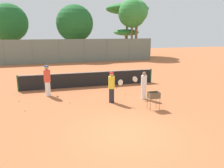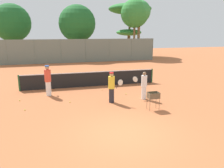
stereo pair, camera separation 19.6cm
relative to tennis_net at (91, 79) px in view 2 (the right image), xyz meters
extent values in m
plane|color=#B26038|center=(0.00, -7.70, -0.56)|extent=(80.00, 80.00, 0.00)
cylinder|color=#26592D|center=(-4.75, 0.00, -0.02)|extent=(0.10, 0.10, 1.07)
cylinder|color=#26592D|center=(4.75, 0.00, -0.02)|extent=(0.10, 0.10, 1.07)
cube|color=black|center=(0.00, 0.00, -0.05)|extent=(9.51, 0.01, 1.01)
cube|color=white|center=(0.00, 0.00, 0.48)|extent=(9.51, 0.02, 0.06)
cylinder|color=slate|center=(-7.68, 12.64, 0.90)|extent=(0.08, 0.08, 2.92)
cylinder|color=slate|center=(-4.61, 12.64, 0.90)|extent=(0.08, 0.08, 2.92)
cylinder|color=slate|center=(-1.54, 12.64, 0.90)|extent=(0.08, 0.08, 2.92)
cylinder|color=slate|center=(1.54, 12.64, 0.90)|extent=(0.08, 0.08, 2.92)
cylinder|color=slate|center=(4.61, 12.64, 0.90)|extent=(0.08, 0.08, 2.92)
cylinder|color=slate|center=(7.68, 12.64, 0.90)|extent=(0.08, 0.08, 2.92)
cylinder|color=slate|center=(10.75, 12.64, 0.90)|extent=(0.08, 0.08, 2.92)
cube|color=slate|center=(0.00, 12.64, 0.90)|extent=(21.49, 0.01, 2.92)
cylinder|color=brown|center=(9.03, 17.74, 1.04)|extent=(0.41, 0.41, 3.20)
ellipsoid|color=#338438|center=(9.03, 17.74, 3.12)|extent=(3.89, 3.89, 0.97)
cylinder|color=brown|center=(9.71, 15.33, 2.24)|extent=(0.38, 0.38, 5.60)
sphere|color=#388E42|center=(9.71, 15.33, 6.01)|extent=(3.21, 3.21, 3.21)
cylinder|color=brown|center=(9.40, 18.49, 2.64)|extent=(0.33, 0.33, 6.39)
ellipsoid|color=#28722D|center=(9.40, 18.49, 6.67)|extent=(6.64, 6.64, 1.66)
cylinder|color=brown|center=(9.11, 15.55, 2.01)|extent=(0.31, 0.31, 5.13)
sphere|color=#338438|center=(9.11, 15.55, 5.77)|extent=(4.01, 4.01, 4.01)
cylinder|color=brown|center=(0.98, 16.25, 1.14)|extent=(0.37, 0.37, 3.39)
sphere|color=#1E6028|center=(0.98, 16.25, 4.35)|extent=(5.04, 5.04, 5.04)
cylinder|color=brown|center=(-7.64, 18.05, 1.17)|extent=(0.45, 0.45, 3.46)
sphere|color=#1E6028|center=(-7.64, 18.05, 4.42)|extent=(5.05, 5.05, 5.05)
cylinder|color=#26262D|center=(0.51, -3.88, -0.16)|extent=(0.28, 0.28, 0.80)
cylinder|color=yellow|center=(0.51, -3.88, 0.58)|extent=(0.35, 0.35, 0.67)
sphere|color=tan|center=(0.51, -3.88, 1.02)|extent=(0.22, 0.22, 0.22)
cylinder|color=red|center=(0.51, -3.88, 1.11)|extent=(0.23, 0.23, 0.05)
cylinder|color=black|center=(0.77, -4.12, 0.41)|extent=(0.13, 0.12, 0.27)
ellipsoid|color=silver|center=(0.91, -4.24, 0.63)|extent=(0.31, 0.29, 0.43)
cylinder|color=white|center=(2.48, -3.75, -0.18)|extent=(0.27, 0.27, 0.76)
cylinder|color=white|center=(2.48, -3.75, 0.52)|extent=(0.33, 0.33, 0.64)
sphere|color=#8C6647|center=(2.48, -3.75, 0.95)|extent=(0.21, 0.21, 0.21)
cylinder|color=black|center=(2.19, -3.57, 0.36)|extent=(0.14, 0.10, 0.27)
ellipsoid|color=silver|center=(2.04, -3.48, 0.58)|extent=(0.35, 0.24, 0.43)
cylinder|color=white|center=(-2.87, -1.60, -0.12)|extent=(0.31, 0.31, 0.88)
cylinder|color=#E54C38|center=(-2.87, -1.60, 0.69)|extent=(0.39, 0.39, 0.73)
sphere|color=tan|center=(-2.87, -1.60, 1.18)|extent=(0.24, 0.24, 0.24)
cylinder|color=#2659B2|center=(-2.87, -1.60, 1.28)|extent=(0.25, 0.25, 0.06)
cylinder|color=black|center=(-2.82, -1.23, 0.51)|extent=(0.05, 0.15, 0.27)
ellipsoid|color=silver|center=(-2.79, -1.04, 0.73)|extent=(0.08, 0.40, 0.43)
cylinder|color=brown|center=(1.98, -5.70, -0.26)|extent=(0.02, 0.02, 0.60)
cylinder|color=brown|center=(2.49, -5.70, -0.26)|extent=(0.02, 0.02, 0.60)
cylinder|color=brown|center=(1.98, -5.34, -0.26)|extent=(0.02, 0.02, 0.60)
cylinder|color=brown|center=(2.49, -5.34, -0.26)|extent=(0.02, 0.02, 0.60)
cube|color=brown|center=(2.24, -5.52, 0.04)|extent=(0.55, 0.40, 0.01)
cube|color=brown|center=(2.24, -5.72, 0.19)|extent=(0.55, 0.01, 0.30)
cube|color=brown|center=(2.24, -5.32, 0.19)|extent=(0.55, 0.01, 0.30)
cube|color=brown|center=(1.96, -5.52, 0.19)|extent=(0.01, 0.40, 0.30)
cube|color=brown|center=(2.51, -5.52, 0.19)|extent=(0.01, 0.40, 0.30)
sphere|color=#D1E54C|center=(2.16, -5.60, 0.08)|extent=(0.07, 0.07, 0.07)
sphere|color=#D1E54C|center=(2.19, -5.39, 0.08)|extent=(0.07, 0.07, 0.07)
sphere|color=#D1E54C|center=(2.10, -5.47, 0.08)|extent=(0.07, 0.07, 0.07)
sphere|color=#D1E54C|center=(2.12, -5.58, 0.08)|extent=(0.07, 0.07, 0.07)
sphere|color=#D1E54C|center=(2.45, -5.44, 0.14)|extent=(0.07, 0.07, 0.07)
sphere|color=#D1E54C|center=(2.09, -5.55, 0.08)|extent=(0.07, 0.07, 0.07)
sphere|color=#D1E54C|center=(2.41, -5.63, 0.14)|extent=(0.07, 0.07, 0.07)
sphere|color=#D1E54C|center=(2.07, -5.44, 0.08)|extent=(0.07, 0.07, 0.07)
sphere|color=#D1E54C|center=(2.35, -5.55, 0.14)|extent=(0.07, 0.07, 0.07)
sphere|color=#D1E54C|center=(2.23, -5.41, 0.14)|extent=(0.07, 0.07, 0.07)
sphere|color=#D1E54C|center=(2.41, -5.51, 0.08)|extent=(0.07, 0.07, 0.07)
sphere|color=#D1E54C|center=(2.27, -5.45, 0.08)|extent=(0.07, 0.07, 0.07)
sphere|color=#D1E54C|center=(2.08, -5.45, 0.08)|extent=(0.07, 0.07, 0.07)
sphere|color=#D1E54C|center=(2.71, -3.09, -0.52)|extent=(0.07, 0.07, 0.07)
sphere|color=#D1E54C|center=(-1.73, -3.33, -0.52)|extent=(0.07, 0.07, 0.07)
sphere|color=#D1E54C|center=(1.79, -2.60, -0.52)|extent=(0.07, 0.07, 0.07)
sphere|color=#D1E54C|center=(-4.46, -2.29, -0.52)|extent=(0.07, 0.07, 0.07)
sphere|color=#D1E54C|center=(0.55, -1.24, -0.52)|extent=(0.07, 0.07, 0.07)
sphere|color=#D1E54C|center=(-4.00, -4.00, -0.52)|extent=(0.07, 0.07, 0.07)
cube|color=white|center=(-2.29, 17.63, -0.11)|extent=(4.20, 1.70, 0.90)
cube|color=#33383D|center=(-2.49, 17.63, 0.69)|extent=(2.20, 1.50, 0.70)
camera|label=1|loc=(-2.65, -15.00, 3.29)|focal=35.00mm
camera|label=2|loc=(-2.46, -15.05, 3.29)|focal=35.00mm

